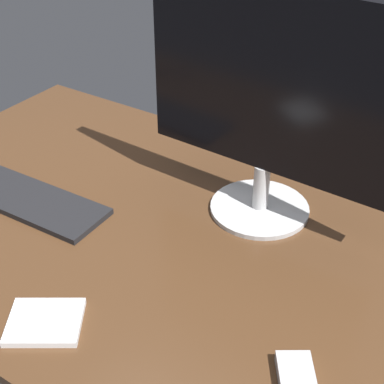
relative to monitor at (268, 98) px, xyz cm
name	(u,v)px	position (x,y,z in cm)	size (l,w,h in cm)	color
desk	(164,237)	(-12.25, -17.60, -26.88)	(140.00, 84.00, 2.00)	#4C301C
monitor	(268,98)	(0.00, 0.00, 0.00)	(51.92, 20.89, 46.83)	silver
keyboard	(28,200)	(-43.31, -24.71, -25.25)	(36.77, 12.47, 1.27)	black
notepad	(45,322)	(-14.69, -48.29, -25.30)	(12.12, 10.07, 1.16)	white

